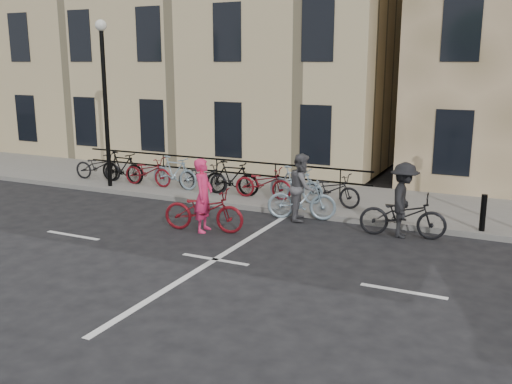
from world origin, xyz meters
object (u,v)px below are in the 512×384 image
at_px(cyclist_grey, 302,193).
at_px(cyclist_dark, 403,208).
at_px(lamp_post, 104,83).
at_px(cyclist_pink, 204,206).

height_order(cyclist_grey, cyclist_dark, cyclist_dark).
distance_m(lamp_post, cyclist_pink, 6.50).
relative_size(cyclist_pink, cyclist_dark, 1.02).
bearing_deg(cyclist_grey, lamp_post, 69.80).
bearing_deg(cyclist_grey, cyclist_pink, 123.62).
height_order(cyclist_pink, cyclist_dark, cyclist_pink).
bearing_deg(lamp_post, cyclist_grey, -4.90).
relative_size(cyclist_pink, cyclist_grey, 1.12).
bearing_deg(cyclist_pink, cyclist_dark, -80.58).
xyz_separation_m(cyclist_pink, cyclist_dark, (4.56, 1.67, 0.08)).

